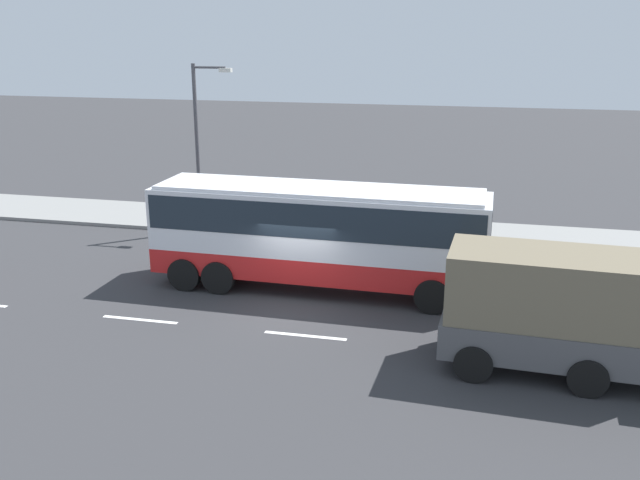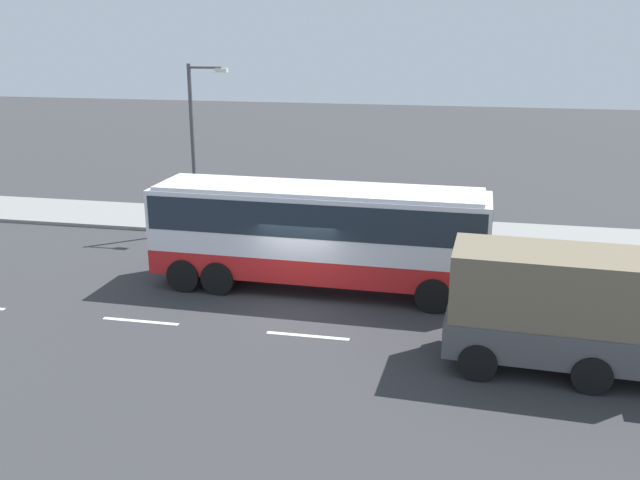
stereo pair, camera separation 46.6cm
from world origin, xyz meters
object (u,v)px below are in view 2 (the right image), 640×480
Objects in this scene: coach_bus at (318,227)px; cargo_truck at (591,312)px; street_lamp at (196,136)px; pedestrian_at_crossing at (333,208)px; pedestrian_near_curb at (250,198)px.

coach_bus is 1.45× the size of cargo_truck.
coach_bus is 8.74m from street_lamp.
street_lamp is at bearing 147.46° from cargo_truck.
cargo_truck is 13.62m from pedestrian_at_crossing.
cargo_truck is (7.84, -4.41, -0.50)m from coach_bus.
pedestrian_near_curb is at bearing -145.61° from pedestrian_at_crossing.
street_lamp is (-5.66, -0.50, 2.90)m from pedestrian_at_crossing.
street_lamp is at bearing -123.86° from pedestrian_at_crossing.
cargo_truck is at bearing 87.88° from pedestrian_near_curb.
pedestrian_near_curb is at bearing 139.51° from cargo_truck.
coach_bus reaches higher than cargo_truck.
street_lamp is (-1.72, -1.68, 2.91)m from pedestrian_near_curb.
pedestrian_at_crossing is at bearing 5.09° from street_lamp.
cargo_truck is at bearing -35.57° from street_lamp.
street_lamp is at bearing -4.23° from pedestrian_near_curb.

